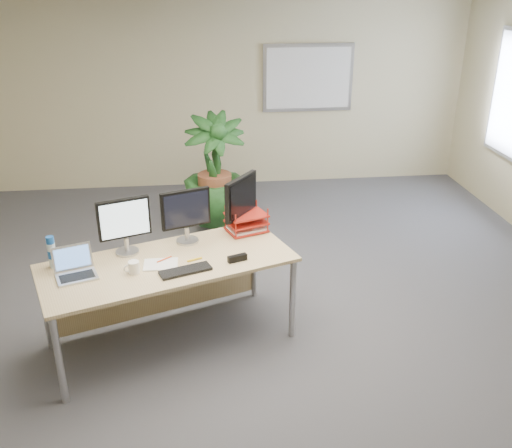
{
  "coord_description": "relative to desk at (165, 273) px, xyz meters",
  "views": [
    {
      "loc": [
        -0.47,
        -4.17,
        2.95
      ],
      "look_at": [
        0.04,
        0.35,
        0.92
      ],
      "focal_mm": 40.0,
      "sensor_mm": 36.0,
      "label": 1
    }
  ],
  "objects": [
    {
      "name": "floor",
      "position": [
        0.76,
        -0.11,
        -0.61
      ],
      "size": [
        8.0,
        8.0,
        0.0
      ],
      "primitive_type": "plane",
      "color": "#454449",
      "rests_on": "ground"
    },
    {
      "name": "coffee_mug",
      "position": [
        -0.22,
        -0.27,
        0.22
      ],
      "size": [
        0.13,
        0.09,
        0.1
      ],
      "color": "white",
      "rests_on": "desk"
    },
    {
      "name": "monitor_right",
      "position": [
        0.2,
        0.24,
        0.44
      ],
      "size": [
        0.42,
        0.2,
        0.48
      ],
      "color": "#ABABB0",
      "rests_on": "desk"
    },
    {
      "name": "keyboard",
      "position": [
        0.18,
        -0.3,
        0.18
      ],
      "size": [
        0.43,
        0.26,
        0.02
      ],
      "primitive_type": "cube",
      "rotation": [
        0.0,
        0.0,
        0.34
      ],
      "color": "black",
      "rests_on": "desk"
    },
    {
      "name": "water_bottle",
      "position": [
        -0.86,
        -0.1,
        0.29
      ],
      "size": [
        0.07,
        0.07,
        0.27
      ],
      "color": "silver",
      "rests_on": "desk"
    },
    {
      "name": "monitor_dark",
      "position": [
        0.69,
        0.41,
        0.47
      ],
      "size": [
        0.31,
        0.4,
        0.52
      ],
      "color": "#ABABB0",
      "rests_on": "desk"
    },
    {
      "name": "monitor_left",
      "position": [
        -0.3,
        0.09,
        0.44
      ],
      "size": [
        0.42,
        0.2,
        0.48
      ],
      "color": "#ABABB0",
      "rests_on": "desk"
    },
    {
      "name": "whiteboard",
      "position": [
        1.96,
        3.85,
        0.94
      ],
      "size": [
        1.3,
        0.04,
        0.95
      ],
      "color": "#A9A9AE",
      "rests_on": "back_wall"
    },
    {
      "name": "yellow_highlighter",
      "position": [
        0.26,
        -0.11,
        0.17
      ],
      "size": [
        0.12,
        0.07,
        0.02
      ],
      "primitive_type": "cylinder",
      "rotation": [
        0.0,
        1.57,
        0.41
      ],
      "color": "yellow",
      "rests_on": "desk"
    },
    {
      "name": "floor_plant",
      "position": [
        0.52,
        2.13,
        0.14
      ],
      "size": [
        0.89,
        0.89,
        1.5
      ],
      "primitive_type": "imported",
      "rotation": [
        0.0,
        0.0,
        0.06
      ],
      "color": "#143714",
      "rests_on": "floor"
    },
    {
      "name": "letter_tray",
      "position": [
        0.73,
        0.41,
        0.24
      ],
      "size": [
        0.41,
        0.36,
        0.16
      ],
      "color": "#AA2014",
      "rests_on": "desk"
    },
    {
      "name": "stapler",
      "position": [
        0.6,
        -0.17,
        0.19
      ],
      "size": [
        0.17,
        0.1,
        0.05
      ],
      "primitive_type": "cube",
      "rotation": [
        0.0,
        0.0,
        0.34
      ],
      "color": "black",
      "rests_on": "desk"
    },
    {
      "name": "desk",
      "position": [
        0.0,
        0.0,
        0.0
      ],
      "size": [
        2.2,
        1.49,
        0.78
      ],
      "color": "tan",
      "rests_on": "floor"
    },
    {
      "name": "orange_pen",
      "position": [
        0.01,
        -0.1,
        0.18
      ],
      "size": [
        0.12,
        0.1,
        0.01
      ],
      "primitive_type": "cylinder",
      "rotation": [
        0.0,
        1.57,
        0.68
      ],
      "color": "#F8501B",
      "rests_on": "spiral_notebook"
    },
    {
      "name": "spiral_notebook",
      "position": [
        -0.02,
        -0.16,
        0.17
      ],
      "size": [
        0.27,
        0.2,
        0.01
      ],
      "primitive_type": "cube",
      "rotation": [
        0.0,
        0.0,
        -0.01
      ],
      "color": "white",
      "rests_on": "desk"
    },
    {
      "name": "laptop",
      "position": [
        -0.67,
        -0.25,
        0.22
      ],
      "size": [
        0.37,
        0.35,
        0.22
      ],
      "color": "silver",
      "rests_on": "desk"
    },
    {
      "name": "back_wall",
      "position": [
        0.76,
        3.89,
        0.74
      ],
      "size": [
        7.0,
        0.04,
        2.7
      ],
      "primitive_type": "cube",
      "color": "beige",
      "rests_on": "floor"
    },
    {
      "name": "ceiling",
      "position": [
        0.76,
        -0.11,
        2.09
      ],
      "size": [
        7.0,
        8.0,
        0.02
      ],
      "primitive_type": "cube",
      "color": "white",
      "rests_on": "back_wall"
    }
  ]
}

